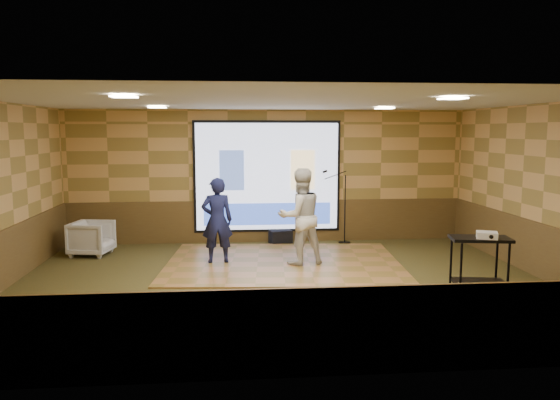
{
  "coord_description": "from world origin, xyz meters",
  "views": [
    {
      "loc": [
        -0.85,
        -8.81,
        2.54
      ],
      "look_at": [
        0.04,
        0.82,
        1.3
      ],
      "focal_mm": 35.0,
      "sensor_mm": 36.0,
      "label": 1
    }
  ],
  "objects": [
    {
      "name": "wainscot_right",
      "position": [
        4.48,
        0.0,
        0.47
      ],
      "size": [
        0.04,
        7.0,
        0.95
      ],
      "primitive_type": "cube",
      "color": "#543B1C",
      "rests_on": "ground"
    },
    {
      "name": "duffel_bag",
      "position": [
        0.28,
        3.25,
        0.15
      ],
      "size": [
        0.54,
        0.43,
        0.3
      ],
      "primitive_type": "cube",
      "rotation": [
        0.0,
        0.0,
        0.25
      ],
      "color": "black",
      "rests_on": "ground"
    },
    {
      "name": "wainscot_front",
      "position": [
        0.0,
        -3.48,
        0.47
      ],
      "size": [
        9.0,
        0.04,
        0.95
      ],
      "primitive_type": "cube",
      "color": "#543B1C",
      "rests_on": "ground"
    },
    {
      "name": "projector_screen",
      "position": [
        0.0,
        3.44,
        1.47
      ],
      "size": [
        3.32,
        0.06,
        2.52
      ],
      "color": "black",
      "rests_on": "room_shell"
    },
    {
      "name": "ground",
      "position": [
        0.0,
        0.0,
        0.0
      ],
      "size": [
        9.0,
        9.0,
        0.0
      ],
      "primitive_type": "plane",
      "color": "#2C3A1A",
      "rests_on": "ground"
    },
    {
      "name": "banquet_chair",
      "position": [
        -3.67,
        2.43,
        0.35
      ],
      "size": [
        0.9,
        0.88,
        0.7
      ],
      "primitive_type": "imported",
      "rotation": [
        0.0,
        0.0,
        1.39
      ],
      "color": "gray",
      "rests_on": "ground"
    },
    {
      "name": "projector",
      "position": [
        2.99,
        -1.09,
        0.98
      ],
      "size": [
        0.37,
        0.35,
        0.1
      ],
      "primitive_type": "cube",
      "rotation": [
        0.0,
        0.0,
        -0.4
      ],
      "color": "white",
      "rests_on": "av_table"
    },
    {
      "name": "downlight_sw",
      "position": [
        -2.2,
        -1.5,
        2.97
      ],
      "size": [
        0.32,
        0.32,
        0.02
      ],
      "primitive_type": "cube",
      "color": "beige",
      "rests_on": "room_shell"
    },
    {
      "name": "player_left",
      "position": [
        -1.1,
        1.46,
        0.84
      ],
      "size": [
        0.63,
        0.44,
        1.63
      ],
      "primitive_type": "imported",
      "rotation": [
        0.0,
        0.0,
        3.24
      ],
      "color": "#141841",
      "rests_on": "dance_floor"
    },
    {
      "name": "mic_stand",
      "position": [
        1.67,
        3.15,
        0.49
      ],
      "size": [
        0.65,
        0.27,
        1.67
      ],
      "rotation": [
        0.0,
        0.0,
        0.13
      ],
      "color": "black",
      "rests_on": "ground"
    },
    {
      "name": "wainscot_back",
      "position": [
        0.0,
        3.48,
        0.47
      ],
      "size": [
        9.0,
        0.04,
        0.95
      ],
      "primitive_type": "cube",
      "color": "#543B1C",
      "rests_on": "ground"
    },
    {
      "name": "player_right",
      "position": [
        0.46,
        1.2,
        0.94
      ],
      "size": [
        1.04,
        0.91,
        1.81
      ],
      "primitive_type": "imported",
      "rotation": [
        0.0,
        0.0,
        3.43
      ],
      "color": "beige",
      "rests_on": "dance_floor"
    },
    {
      "name": "dance_floor",
      "position": [
        0.16,
        1.37,
        0.02
      ],
      "size": [
        4.67,
        3.71,
        0.03
      ],
      "primitive_type": "cube",
      "rotation": [
        0.0,
        0.0,
        -0.08
      ],
      "color": "#9D6A39",
      "rests_on": "ground"
    },
    {
      "name": "room_shell",
      "position": [
        0.0,
        0.0,
        2.09
      ],
      "size": [
        9.04,
        7.04,
        3.02
      ],
      "color": "tan",
      "rests_on": "ground"
    },
    {
      "name": "downlight_se",
      "position": [
        2.2,
        -1.5,
        2.97
      ],
      "size": [
        0.32,
        0.32,
        0.02
      ],
      "primitive_type": "cube",
      "color": "beige",
      "rests_on": "room_shell"
    },
    {
      "name": "av_table",
      "position": [
        2.93,
        -0.99,
        0.64
      ],
      "size": [
        0.88,
        0.46,
        0.93
      ],
      "rotation": [
        0.0,
        0.0,
        -0.17
      ],
      "color": "black",
      "rests_on": "ground"
    },
    {
      "name": "downlight_ne",
      "position": [
        2.2,
        1.8,
        2.97
      ],
      "size": [
        0.32,
        0.32,
        0.02
      ],
      "primitive_type": "cube",
      "color": "beige",
      "rests_on": "room_shell"
    },
    {
      "name": "wainscot_left",
      "position": [
        -4.48,
        0.0,
        0.47
      ],
      "size": [
        0.04,
        7.0,
        0.95
      ],
      "primitive_type": "cube",
      "color": "#543B1C",
      "rests_on": "ground"
    },
    {
      "name": "downlight_nw",
      "position": [
        -2.2,
        1.8,
        2.97
      ],
      "size": [
        0.32,
        0.32,
        0.02
      ],
      "primitive_type": "cube",
      "color": "beige",
      "rests_on": "room_shell"
    }
  ]
}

